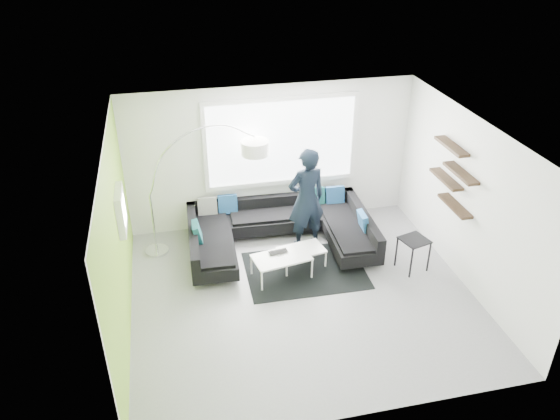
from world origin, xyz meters
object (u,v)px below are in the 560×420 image
object	(u,v)px
coffee_table	(292,261)
arc_lamp	(150,196)
side_table	(412,254)
laptop	(279,254)
sectional_sofa	(280,234)
person	(306,199)

from	to	relation	value
coffee_table	arc_lamp	bearing A→B (deg)	143.83
arc_lamp	side_table	xyz separation A→B (m)	(4.36, -1.50, -0.87)
laptop	sectional_sofa	bearing A→B (deg)	68.21
sectional_sofa	laptop	xyz separation A→B (m)	(-0.20, -0.78, 0.10)
side_table	sectional_sofa	bearing A→B (deg)	151.68
side_table	person	size ratio (longest dim) A/B	0.31
arc_lamp	laptop	bearing A→B (deg)	-30.29
coffee_table	person	distance (m)	1.17
coffee_table	person	world-z (taller)	person
sectional_sofa	laptop	size ratio (longest dim) A/B	9.55
laptop	person	bearing A→B (deg)	41.42
sectional_sofa	laptop	distance (m)	0.81
sectional_sofa	laptop	bearing A→B (deg)	-101.92
coffee_table	arc_lamp	distance (m)	2.72
person	arc_lamp	bearing A→B (deg)	-18.64
arc_lamp	laptop	world-z (taller)	arc_lamp
sectional_sofa	coffee_table	xyz separation A→B (m)	(0.04, -0.75, -0.11)
coffee_table	side_table	bearing A→B (deg)	-20.71
arc_lamp	side_table	world-z (taller)	arc_lamp
coffee_table	laptop	world-z (taller)	laptop
coffee_table	side_table	xyz separation A→B (m)	(2.07, -0.39, 0.10)
coffee_table	laptop	bearing A→B (deg)	178.20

